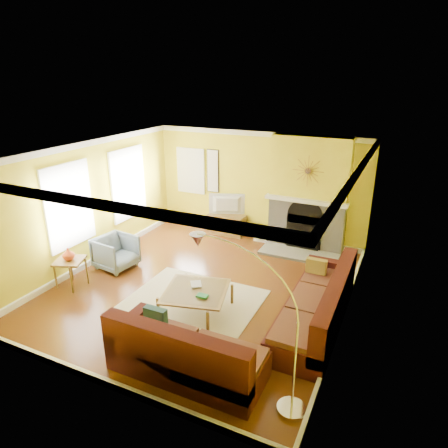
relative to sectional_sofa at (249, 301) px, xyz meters
The scene contains 27 objects.
floor 1.60m from the sectional_sofa, 148.44° to the left, with size 5.50×6.00×0.02m, color brown.
ceiling 2.73m from the sectional_sofa, 148.44° to the left, with size 5.50×6.00×0.02m, color white.
wall_back 4.13m from the sectional_sofa, 108.91° to the left, with size 5.50×0.02×2.70m, color yellow.
wall_front 2.72m from the sectional_sofa, 120.60° to the right, with size 5.50×0.02×2.70m, color yellow.
wall_left 4.24m from the sectional_sofa, 168.84° to the left, with size 0.02×6.00×2.70m, color yellow.
wall_right 1.89m from the sectional_sofa, 28.88° to the left, with size 0.02×6.00×2.70m, color yellow.
baseboard 1.58m from the sectional_sofa, 148.44° to the left, with size 5.50×6.00×0.12m, color white, non-canonical shape.
crown_molding 2.67m from the sectional_sofa, 148.44° to the left, with size 5.50×6.00×0.12m, color white, non-canonical shape.
window_left_near 4.66m from the sectional_sofa, 152.43° to the left, with size 0.06×1.22×1.72m, color white.
window_left_far 4.17m from the sectional_sofa, behind, with size 0.06×1.22×1.72m, color white.
window_back 5.06m from the sectional_sofa, 130.44° to the left, with size 0.82×0.06×1.22m, color white.
wall_art 4.70m from the sectional_sofa, 124.12° to the left, with size 0.34×0.04×1.14m, color white.
fireplace 3.71m from the sectional_sofa, 89.30° to the left, with size 1.80×0.40×2.70m, color #9C9993, non-canonical shape.
mantel 3.46m from the sectional_sofa, 89.25° to the left, with size 1.92×0.22×0.08m, color white.
hearth 3.08m from the sectional_sofa, 89.17° to the left, with size 1.80×0.70×0.06m, color #9C9993.
sunburst 3.69m from the sectional_sofa, 89.25° to the left, with size 0.70×0.04×0.70m, color olive, non-canonical shape.
rug 1.31m from the sectional_sofa, 166.42° to the left, with size 2.40×1.80×0.02m, color beige.
sectional_sofa is the anchor object (origin of this frame).
coffee_table 1.02m from the sectional_sofa, behind, with size 1.08×1.08×0.43m, color white, non-canonical shape.
media_console 4.11m from the sectional_sofa, 119.86° to the left, with size 0.97×0.43×0.53m, color olive.
tv 4.12m from the sectional_sofa, 119.86° to the left, with size 0.95×0.13×0.55m, color black.
subwoofer 3.74m from the sectional_sofa, 106.47° to the left, with size 0.33×0.33×0.33m, color white.
armchair 3.48m from the sectional_sofa, 167.64° to the left, with size 0.76×0.79×0.72m, color slate.
side_table 3.70m from the sectional_sofa, behind, with size 0.52×0.52×0.57m, color olive, non-canonical shape.
vase 3.70m from the sectional_sofa, behind, with size 0.24×0.24×0.25m, color #EB5324.
book 1.16m from the sectional_sofa, behind, with size 0.19×0.26×0.03m, color white.
arc_lamp 1.75m from the sectional_sofa, 68.34° to the right, with size 1.39×0.36×2.19m, color silver, non-canonical shape.
Camera 1 is at (3.38, -6.19, 4.00)m, focal length 32.00 mm.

